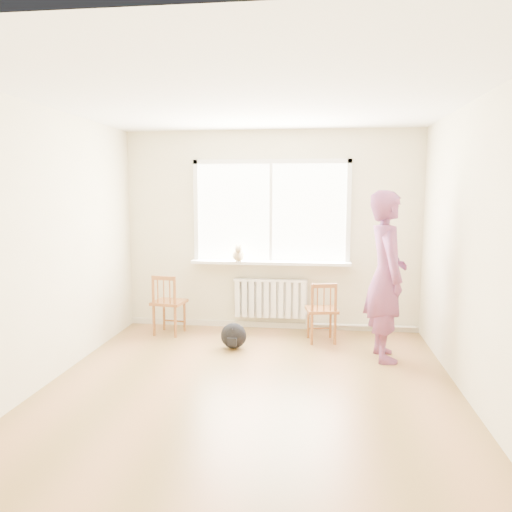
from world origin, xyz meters
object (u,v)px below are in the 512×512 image
(person, at_px, (386,276))
(cat, at_px, (239,254))
(chair_right, at_px, (322,312))
(chair_left, at_px, (168,304))
(backpack, at_px, (234,336))

(person, relative_size, cat, 5.16)
(chair_right, height_order, cat, cat)
(chair_right, distance_m, cat, 1.37)
(chair_left, relative_size, backpack, 2.59)
(chair_left, xyz_separation_m, backpack, (0.96, -0.47, -0.25))
(chair_right, xyz_separation_m, person, (0.69, -0.52, 0.56))
(chair_left, bearing_deg, backpack, 161.78)
(person, height_order, backpack, person)
(chair_right, bearing_deg, chair_left, -12.48)
(cat, bearing_deg, backpack, -95.18)
(chair_left, distance_m, cat, 1.15)
(cat, bearing_deg, chair_right, -29.61)
(chair_right, bearing_deg, person, 133.48)
(chair_right, xyz_separation_m, backpack, (-1.06, -0.38, -0.23))
(cat, relative_size, backpack, 1.19)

